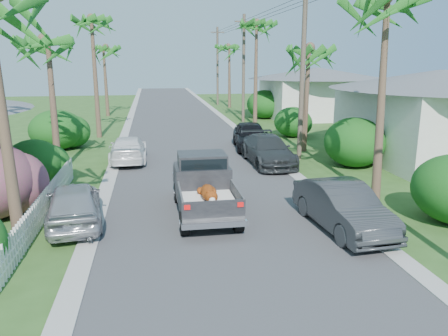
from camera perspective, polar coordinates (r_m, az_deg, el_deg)
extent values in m
plane|color=#2E511E|center=(11.04, 3.80, -14.88)|extent=(120.00, 120.00, 0.00)
cube|color=#38383A|center=(34.88, -5.56, 5.16)|extent=(8.00, 100.00, 0.02)
cube|color=#A5A39E|center=(34.87, -12.65, 4.92)|extent=(0.60, 100.00, 0.06)
cube|color=#A5A39E|center=(35.42, 1.43, 5.39)|extent=(0.60, 100.00, 0.06)
cylinder|color=black|center=(13.70, -5.18, -7.23)|extent=(0.28, 0.76, 0.76)
cylinder|color=black|center=(13.91, 1.87, -6.84)|extent=(0.28, 0.76, 0.76)
cylinder|color=black|center=(16.77, -6.02, -3.24)|extent=(0.28, 0.76, 0.76)
cylinder|color=black|center=(16.94, -0.27, -2.98)|extent=(0.28, 0.76, 0.76)
cube|color=slate|center=(14.30, -1.99, -5.22)|extent=(1.90, 2.40, 0.24)
cube|color=slate|center=(14.10, -5.72, -3.94)|extent=(0.06, 2.40, 0.55)
cube|color=slate|center=(14.32, 1.66, -3.59)|extent=(0.06, 2.40, 0.55)
cube|color=black|center=(13.09, -1.34, -5.40)|extent=(1.92, 0.08, 0.52)
cube|color=silver|center=(13.09, -1.23, -7.41)|extent=(1.98, 0.18, 0.18)
cube|color=red|center=(12.92, -4.84, -5.14)|extent=(0.18, 0.05, 0.14)
cube|color=red|center=(13.13, 2.16, -4.79)|extent=(0.18, 0.05, 0.14)
cube|color=black|center=(15.93, -2.86, -1.60)|extent=(1.94, 1.65, 1.10)
cube|color=black|center=(15.75, -2.90, 0.96)|extent=(1.70, 1.35, 0.55)
cube|color=black|center=(15.11, -2.60, 0.29)|extent=(1.60, 0.05, 0.45)
cube|color=black|center=(17.17, -3.34, -0.97)|extent=(1.94, 1.20, 0.80)
cube|color=white|center=(14.24, -2.00, -4.46)|extent=(1.70, 2.10, 0.16)
ellipsoid|color=#DC5412|center=(14.24, -2.06, -3.19)|extent=(0.48, 1.25, 0.43)
sphere|color=#DC5412|center=(13.51, -1.65, -3.80)|extent=(0.40, 0.40, 0.40)
ellipsoid|color=white|center=(14.27, -2.05, -3.58)|extent=(0.32, 0.86, 0.18)
imported|color=#2E3133|center=(14.49, 15.25, -4.96)|extent=(1.94, 4.63, 1.49)
imported|color=#2D3032|center=(22.80, 5.75, 2.30)|extent=(2.17, 5.10, 1.47)
imported|color=black|center=(26.70, 3.47, 4.23)|extent=(2.37, 4.93, 1.62)
imported|color=#A5A6AC|center=(15.19, -18.99, -4.43)|extent=(2.27, 4.43, 1.44)
imported|color=white|center=(23.86, -12.40, 2.41)|extent=(1.91, 4.62, 1.34)
cone|color=brown|center=(13.14, -26.77, 4.51)|extent=(0.36, 0.71, 7.01)
cone|color=brown|center=(21.99, -21.39, 7.23)|extent=(0.36, 0.61, 6.21)
cone|color=brown|center=(31.65, -16.45, 11.03)|extent=(0.36, 0.36, 8.00)
cone|color=brown|center=(43.66, -15.20, 10.79)|extent=(0.36, 0.75, 6.51)
cone|color=brown|center=(17.69, 19.84, 8.07)|extent=(0.36, 0.73, 7.51)
cone|color=brown|center=(26.07, 10.68, 8.64)|extent=(0.36, 0.54, 6.01)
cone|color=brown|center=(36.42, 4.17, 12.03)|extent=(0.36, 0.36, 8.20)
cone|color=brown|center=(50.21, 0.71, 11.79)|extent=(0.36, 0.63, 6.81)
ellipsoid|color=#144012|center=(20.53, -23.61, 0.64)|extent=(2.40, 2.64, 2.00)
ellipsoid|color=#144012|center=(28.30, -21.02, 4.68)|extent=(3.20, 3.52, 2.40)
ellipsoid|color=#144012|center=(23.11, 16.65, 3.25)|extent=(3.00, 3.30, 2.50)
ellipsoid|color=#144012|center=(31.28, 8.97, 5.96)|extent=(2.60, 2.86, 2.10)
ellipsoid|color=#144012|center=(40.92, 5.27, 8.29)|extent=(3.20, 3.52, 2.60)
cube|color=white|center=(16.10, -22.37, -4.54)|extent=(0.10, 11.00, 1.00)
cube|color=silver|center=(26.51, 26.01, 5.16)|extent=(8.00, 9.00, 3.80)
cone|color=#595B60|center=(26.31, 26.58, 10.32)|extent=(6.48, 6.48, 1.00)
cube|color=silver|center=(42.40, 11.92, 8.93)|extent=(9.00, 8.00, 3.60)
cone|color=#595B60|center=(42.27, 12.07, 12.03)|extent=(6.48, 6.48, 1.00)
cylinder|color=brown|center=(23.76, 10.19, 11.79)|extent=(0.26, 0.26, 9.00)
cylinder|color=brown|center=(38.23, 2.57, 12.74)|extent=(0.26, 0.26, 9.00)
cube|color=brown|center=(38.34, 2.64, 18.58)|extent=(1.60, 0.10, 0.10)
cylinder|color=brown|center=(53.00, -0.85, 13.10)|extent=(0.26, 0.26, 9.00)
cube|color=brown|center=(53.08, -0.87, 17.31)|extent=(1.60, 0.10, 0.10)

